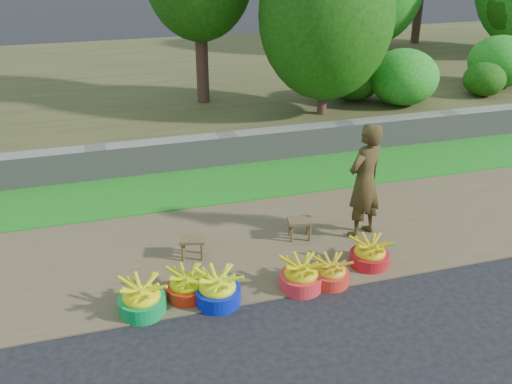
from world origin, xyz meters
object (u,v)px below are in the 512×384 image
object	(u,v)px
stool_left	(192,242)
vendor_woman	(365,181)
basin_b	(187,286)
stool_right	(300,223)
basin_a	(142,299)
basin_e	(331,272)
basin_d	(301,276)
basin_f	(370,254)
basin_c	(218,289)

from	to	relation	value
stool_left	vendor_woman	distance (m)	2.38
basin_b	vendor_woman	size ratio (longest dim) A/B	0.30
basin_b	stool_right	distance (m)	1.91
basin_a	basin_e	distance (m)	2.21
basin_d	basin_f	distance (m)	1.01
basin_c	basin_e	xyz separation A→B (m)	(1.37, -0.01, -0.03)
basin_b	basin_e	bearing A→B (deg)	-6.75
basin_f	stool_left	world-z (taller)	basin_f
basin_b	basin_d	bearing A→B (deg)	-8.26
basin_e	basin_f	bearing A→B (deg)	19.78
stool_left	basin_f	bearing A→B (deg)	-20.79
basin_a	vendor_woman	distance (m)	3.24
basin_c	stool_right	xyz separation A→B (m)	(1.38, 1.07, 0.07)
basin_a	vendor_woman	size ratio (longest dim) A/B	0.33
stool_left	stool_right	bearing A→B (deg)	2.56
basin_d	stool_right	world-z (taller)	basin_d
basin_d	basin_e	xyz separation A→B (m)	(0.37, -0.01, -0.02)
basin_e	stool_right	bearing A→B (deg)	89.46
basin_a	basin_e	bearing A→B (deg)	-1.90
basin_f	basin_d	bearing A→B (deg)	-167.88
basin_d	stool_left	size ratio (longest dim) A/B	1.38
basin_c	vendor_woman	xyz separation A→B (m)	(2.22, 0.94, 0.64)
basin_b	stool_left	size ratio (longest dim) A/B	1.29
basin_f	stool_left	xyz separation A→B (m)	(-2.08, 0.79, 0.08)
basin_a	basin_f	bearing A→B (deg)	3.01
basin_c	vendor_woman	bearing A→B (deg)	22.93
basin_a	stool_right	world-z (taller)	basin_a
basin_a	basin_d	bearing A→B (deg)	-2.01
basin_a	basin_d	xyz separation A→B (m)	(1.83, -0.06, -0.01)
basin_a	stool_left	distance (m)	1.20
stool_right	basin_f	bearing A→B (deg)	-54.70
basin_a	vendor_woman	xyz separation A→B (m)	(3.05, 0.87, 0.64)
basin_a	basin_c	xyz separation A→B (m)	(0.83, -0.07, 0.00)
basin_e	stool_right	xyz separation A→B (m)	(0.01, 1.08, 0.10)
basin_b	stool_left	bearing A→B (deg)	74.45
basin_f	basin_b	bearing A→B (deg)	-179.46
basin_b	basin_f	world-z (taller)	basin_f
basin_e	vendor_woman	world-z (taller)	vendor_woman
basin_b	basin_c	bearing A→B (deg)	-31.20
basin_b	basin_d	world-z (taller)	basin_d
basin_e	basin_f	world-z (taller)	basin_f
basin_e	stool_left	distance (m)	1.78
basin_d	basin_e	bearing A→B (deg)	-1.39
basin_d	basin_c	bearing A→B (deg)	-179.92
basin_b	basin_c	xyz separation A→B (m)	(0.32, -0.19, 0.02)
stool_left	vendor_woman	bearing A→B (deg)	-1.58
stool_right	basin_a	bearing A→B (deg)	-155.63
vendor_woman	basin_c	bearing A→B (deg)	-1.37
basin_c	basin_d	bearing A→B (deg)	0.08
stool_left	vendor_woman	xyz separation A→B (m)	(2.31, -0.06, 0.58)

